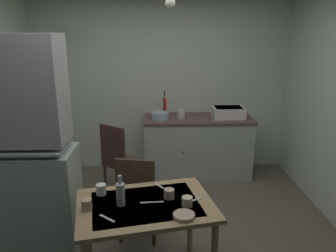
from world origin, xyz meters
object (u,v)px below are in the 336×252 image
(sink_basin, at_px, (228,112))
(chair_far_side, at_px, (139,195))
(dining_table, at_px, (146,215))
(mug_dark, at_px, (169,194))
(chair_by_counter, at_px, (120,160))
(hand_pump, at_px, (165,106))
(glass_bottle, at_px, (120,193))
(mixing_bowl_counter, at_px, (160,115))
(hutch_cabinet, at_px, (17,158))
(serving_bowl_wide, at_px, (184,216))

(sink_basin, distance_m, chair_far_side, 2.02)
(dining_table, distance_m, chair_far_side, 0.63)
(mug_dark, bearing_deg, sink_basin, 66.28)
(sink_basin, xyz_separation_m, chair_by_counter, (-1.48, -0.69, -0.43))
(hand_pump, relative_size, glass_bottle, 1.55)
(sink_basin, bearing_deg, chair_by_counter, -155.18)
(hand_pump, relative_size, mug_dark, 4.52)
(mixing_bowl_counter, xyz_separation_m, glass_bottle, (-0.33, -2.13, -0.08))
(sink_basin, relative_size, mixing_bowl_counter, 1.76)
(hutch_cabinet, bearing_deg, mixing_bowl_counter, 51.73)
(dining_table, height_order, chair_by_counter, chair_by_counter)
(sink_basin, xyz_separation_m, serving_bowl_wide, (-0.81, -2.38, -0.20))
(hutch_cabinet, xyz_separation_m, dining_table, (1.17, -0.46, -0.32))
(mug_dark, bearing_deg, mixing_bowl_counter, 91.70)
(mixing_bowl_counter, relative_size, dining_table, 0.21)
(chair_by_counter, relative_size, serving_bowl_wide, 6.05)
(hutch_cabinet, height_order, chair_far_side, hutch_cabinet)
(chair_far_side, distance_m, chair_by_counter, 0.91)
(sink_basin, height_order, serving_bowl_wide, sink_basin)
(chair_by_counter, bearing_deg, chair_far_side, -71.86)
(dining_table, distance_m, serving_bowl_wide, 0.38)
(sink_basin, bearing_deg, dining_table, -117.06)
(hutch_cabinet, bearing_deg, dining_table, -21.45)
(sink_basin, height_order, hand_pump, hand_pump)
(chair_far_side, xyz_separation_m, mug_dark, (0.29, -0.52, 0.29))
(sink_basin, xyz_separation_m, chair_far_side, (-1.20, -1.56, -0.46))
(glass_bottle, bearing_deg, sink_basin, 59.17)
(mixing_bowl_counter, bearing_deg, mug_dark, -88.30)
(sink_basin, relative_size, mug_dark, 5.10)
(hand_pump, xyz_separation_m, glass_bottle, (-0.39, -2.22, -0.20))
(chair_far_side, xyz_separation_m, serving_bowl_wide, (0.39, -0.82, 0.27))
(mug_dark, bearing_deg, hutch_cabinet, 164.57)
(dining_table, xyz_separation_m, glass_bottle, (-0.19, -0.01, 0.20))
(hutch_cabinet, height_order, hand_pump, hutch_cabinet)
(hand_pump, relative_size, dining_table, 0.32)
(dining_table, distance_m, glass_bottle, 0.28)
(hutch_cabinet, distance_m, sink_basin, 2.84)
(mixing_bowl_counter, distance_m, serving_bowl_wide, 2.34)
(serving_bowl_wide, distance_m, mug_dark, 0.32)
(sink_basin, height_order, chair_by_counter, sink_basin)
(hutch_cabinet, bearing_deg, hand_pump, 51.88)
(mug_dark, bearing_deg, serving_bowl_wide, -71.47)
(hand_pump, height_order, glass_bottle, hand_pump)
(dining_table, relative_size, glass_bottle, 4.78)
(chair_far_side, relative_size, chair_by_counter, 0.93)
(mixing_bowl_counter, bearing_deg, hand_pump, 54.59)
(hand_pump, height_order, chair_far_side, hand_pump)
(chair_far_side, height_order, serving_bowl_wide, chair_far_side)
(sink_basin, relative_size, glass_bottle, 1.75)
(hand_pump, relative_size, mixing_bowl_counter, 1.56)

